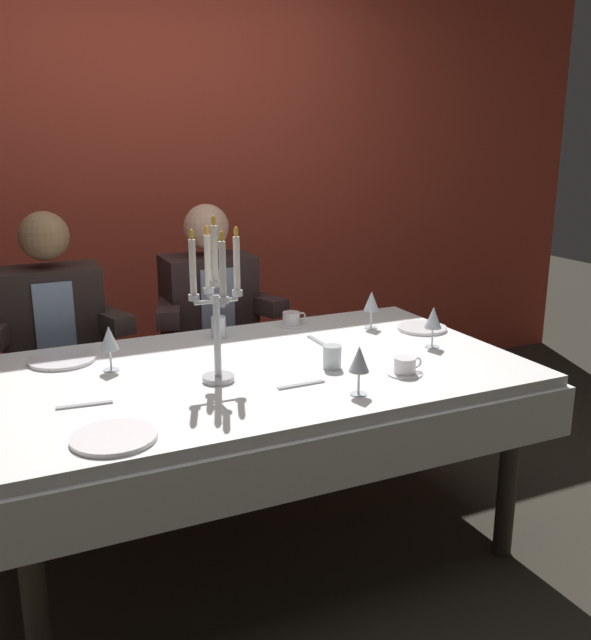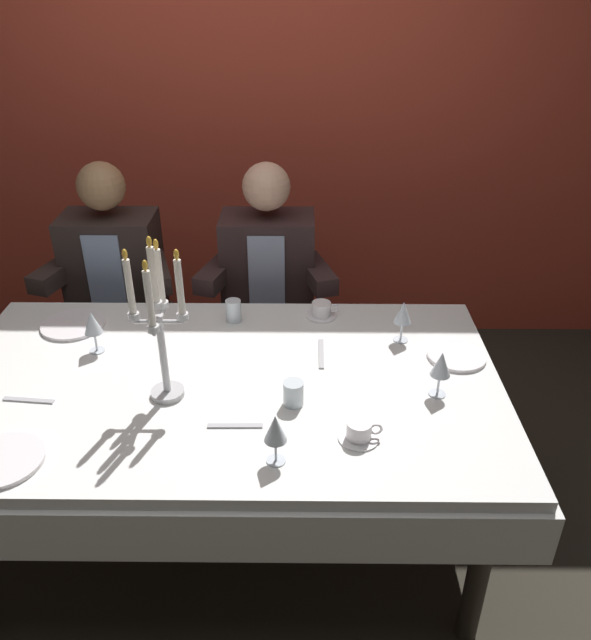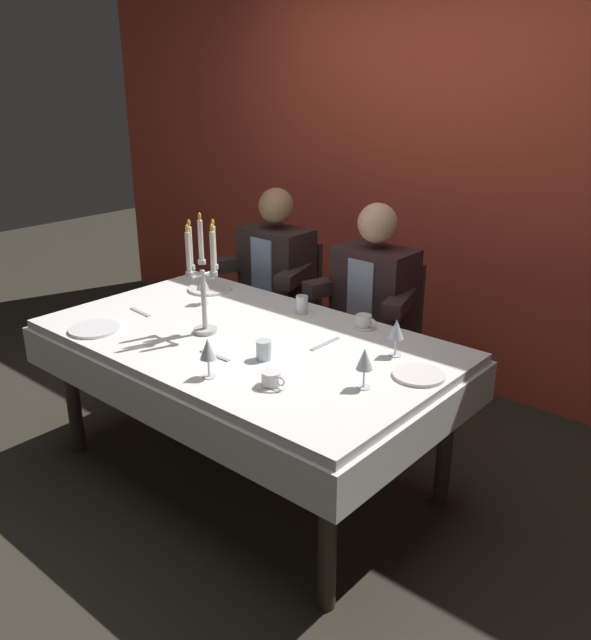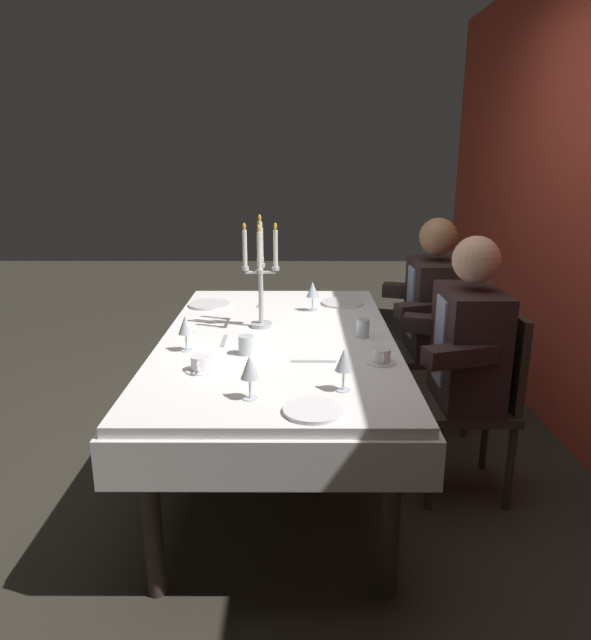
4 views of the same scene
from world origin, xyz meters
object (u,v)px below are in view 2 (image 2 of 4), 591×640
object	(u,v)px
wine_glass_3	(275,430)
wine_glass_0	(441,365)
dining_table	(225,408)
dinner_plate_1	(73,324)
dinner_plate_2	(457,356)
wine_glass_1	(92,324)
seated_diner_0	(115,269)
candelabra	(159,326)
wine_glass_2	(403,314)
water_tumbler_0	(293,393)
coffee_cup_0	(322,310)
coffee_cup_1	(359,431)
water_tumbler_1	(233,311)
seated_diner_1	(268,270)
dinner_plate_0	(2,460)

from	to	relation	value
wine_glass_3	wine_glass_0	bearing A→B (deg)	31.83
dining_table	dinner_plate_1	world-z (taller)	dinner_plate_1
dinner_plate_1	dinner_plate_2	xyz separation A→B (m)	(1.45, -0.21, 0.00)
dinner_plate_1	wine_glass_1	world-z (taller)	wine_glass_1
seated_diner_0	dinner_plate_1	bearing A→B (deg)	-92.62
candelabra	wine_glass_1	size ratio (longest dim) A/B	3.43
wine_glass_2	water_tumbler_0	world-z (taller)	wine_glass_2
coffee_cup_0	wine_glass_3	bearing A→B (deg)	-100.23
dining_table	coffee_cup_0	world-z (taller)	coffee_cup_0
seated_diner_0	coffee_cup_1	bearing A→B (deg)	-48.60
water_tumbler_1	seated_diner_0	size ratio (longest dim) A/B	0.07
dining_table	wine_glass_3	xyz separation A→B (m)	(0.20, -0.40, 0.23)
coffee_cup_0	dining_table	bearing A→B (deg)	-128.06
wine_glass_2	coffee_cup_1	xyz separation A→B (m)	(-0.20, -0.56, -0.09)
candelabra	water_tumbler_1	size ratio (longest dim) A/B	6.28
wine_glass_0	wine_glass_2	distance (m)	0.35
dinner_plate_2	coffee_cup_0	world-z (taller)	coffee_cup_0
wine_glass_0	seated_diner_1	bearing A→B (deg)	122.13
dinner_plate_1	seated_diner_0	size ratio (longest dim) A/B	0.20
water_tumbler_1	seated_diner_0	bearing A→B (deg)	141.40
candelabra	wine_glass_0	size ratio (longest dim) A/B	3.43
dinner_plate_2	coffee_cup_0	size ratio (longest dim) A/B	1.60
dinner_plate_1	coffee_cup_1	bearing A→B (deg)	-31.51
seated_diner_0	wine_glass_2	bearing A→B (deg)	-26.57
dinner_plate_0	water_tumbler_0	bearing A→B (deg)	18.75
wine_glass_1	seated_diner_1	distance (m)	0.93
dinner_plate_0	coffee_cup_1	xyz separation A→B (m)	(1.03, 0.11, 0.02)
water_tumbler_0	coffee_cup_1	size ratio (longest dim) A/B	0.63
coffee_cup_0	coffee_cup_1	size ratio (longest dim) A/B	1.00
candelabra	dinner_plate_0	size ratio (longest dim) A/B	2.37
dining_table	coffee_cup_0	xyz separation A→B (m)	(0.35, 0.45, 0.15)
coffee_cup_0	wine_glass_0	bearing A→B (deg)	-54.75
coffee_cup_0	coffee_cup_1	distance (m)	0.75
candelabra	wine_glass_2	bearing A→B (deg)	23.38
seated_diner_1	dinner_plate_0	bearing A→B (deg)	-118.29
dining_table	wine_glass_2	xyz separation A→B (m)	(0.64, 0.26, 0.23)
wine_glass_3	water_tumbler_0	distance (m)	0.28
wine_glass_3	dinner_plate_1	bearing A→B (deg)	137.44
dinner_plate_0	seated_diner_0	bearing A→B (deg)	90.78
dinner_plate_2	water_tumbler_0	distance (m)	0.65
dinner_plate_2	wine_glass_1	xyz separation A→B (m)	(-1.31, 0.03, 0.11)
water_tumbler_1	seated_diner_1	bearing A→B (deg)	76.57
wine_glass_1	coffee_cup_1	distance (m)	1.04
candelabra	wine_glass_2	size ratio (longest dim) A/B	3.43
dining_table	wine_glass_0	distance (m)	0.76
candelabra	seated_diner_0	distance (m)	1.10
dining_table	dinner_plate_0	size ratio (longest dim) A/B	8.17
wine_glass_2	wine_glass_3	size ratio (longest dim) A/B	1.00
wine_glass_0	coffee_cup_1	distance (m)	0.37
wine_glass_1	coffee_cup_0	size ratio (longest dim) A/B	1.24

